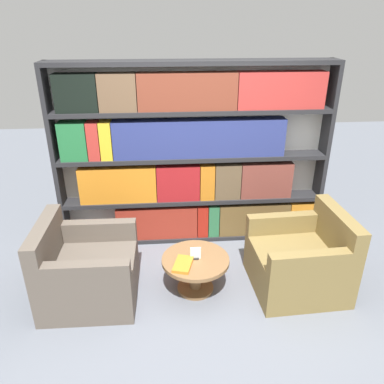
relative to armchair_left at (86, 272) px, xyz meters
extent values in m
plane|color=slate|center=(1.17, -0.31, -0.31)|extent=(14.00, 14.00, 0.00)
cube|color=silver|center=(1.17, 1.21, 0.80)|extent=(3.25, 0.05, 2.21)
cube|color=#262628|center=(-0.43, 1.08, 0.80)|extent=(0.05, 0.30, 2.21)
cube|color=#262628|center=(2.76, 1.08, 0.80)|extent=(0.05, 0.30, 2.21)
cube|color=#262628|center=(1.17, 1.08, -0.28)|extent=(3.15, 0.30, 0.05)
cube|color=#262628|center=(1.17, 1.08, 0.25)|extent=(3.15, 0.30, 0.05)
cube|color=#262628|center=(1.17, 1.08, 0.80)|extent=(3.15, 0.30, 0.05)
cube|color=#262628|center=(1.17, 1.08, 1.35)|extent=(3.15, 0.30, 0.05)
cube|color=#262628|center=(1.17, 1.08, 1.88)|extent=(3.15, 0.30, 0.05)
cube|color=maroon|center=(0.70, 1.06, -0.04)|extent=(1.01, 0.20, 0.43)
cube|color=#A72014|center=(1.28, 1.06, -0.04)|extent=(0.13, 0.20, 0.43)
cube|color=#2F6F44|center=(1.42, 1.06, -0.04)|extent=(0.13, 0.20, 0.43)
cube|color=brown|center=(1.95, 1.06, -0.04)|extent=(0.91, 0.20, 0.43)
cube|color=orange|center=(2.57, 1.06, -0.04)|extent=(0.31, 0.20, 0.43)
cube|color=orange|center=(0.26, 1.06, 0.50)|extent=(0.91, 0.20, 0.45)
cube|color=#A51C20|center=(0.98, 1.06, 0.50)|extent=(0.52, 0.20, 0.45)
cube|color=#C7721D|center=(1.33, 1.06, 0.50)|extent=(0.17, 0.20, 0.45)
cube|color=brown|center=(1.59, 1.06, 0.50)|extent=(0.31, 0.20, 0.45)
cube|color=brown|center=(2.07, 1.06, 0.50)|extent=(0.63, 0.20, 0.45)
cube|color=#24703A|center=(-0.20, 1.06, 1.05)|extent=(0.31, 0.20, 0.44)
cube|color=#B5312A|center=(0.03, 1.06, 1.05)|extent=(0.13, 0.20, 0.44)
cube|color=gold|center=(0.17, 1.06, 1.05)|extent=(0.13, 0.20, 0.44)
cube|color=navy|center=(1.24, 1.06, 1.05)|extent=(2.00, 0.20, 0.44)
cube|color=black|center=(-0.10, 1.06, 1.58)|extent=(0.46, 0.20, 0.41)
cube|color=brown|center=(0.34, 1.06, 1.58)|extent=(0.41, 0.20, 0.41)
cube|color=brown|center=(1.10, 1.06, 1.58)|extent=(1.10, 0.20, 0.41)
cube|color=#B3312D|center=(2.15, 1.06, 1.58)|extent=(0.99, 0.20, 0.41)
cube|color=brown|center=(0.04, 0.00, -0.08)|extent=(0.92, 0.88, 0.46)
cube|color=brown|center=(-0.35, 0.00, 0.35)|extent=(0.15, 0.87, 0.41)
cube|color=brown|center=(0.10, -0.37, 0.26)|extent=(0.77, 0.13, 0.22)
cube|color=brown|center=(0.11, 0.37, 0.26)|extent=(0.77, 0.13, 0.22)
cube|color=olive|center=(2.17, 0.00, -0.08)|extent=(0.95, 0.91, 0.46)
cube|color=olive|center=(2.56, 0.02, 0.35)|extent=(0.18, 0.87, 0.41)
cube|color=olive|center=(2.09, 0.37, 0.26)|extent=(0.77, 0.16, 0.22)
cube|color=olive|center=(2.12, -0.38, 0.26)|extent=(0.77, 0.16, 0.22)
cylinder|color=brown|center=(1.10, 0.03, -0.13)|extent=(0.13, 0.13, 0.35)
cylinder|color=brown|center=(1.10, 0.03, -0.29)|extent=(0.38, 0.38, 0.03)
cylinder|color=brown|center=(1.10, 0.03, 0.06)|extent=(0.70, 0.70, 0.04)
cube|color=black|center=(1.10, 0.03, 0.09)|extent=(0.07, 0.06, 0.01)
cube|color=white|center=(1.10, 0.03, 0.15)|extent=(0.11, 0.01, 0.13)
cube|color=orange|center=(0.97, -0.08, 0.10)|extent=(0.24, 0.31, 0.03)
camera|label=1|loc=(0.82, -3.14, 2.32)|focal=35.00mm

